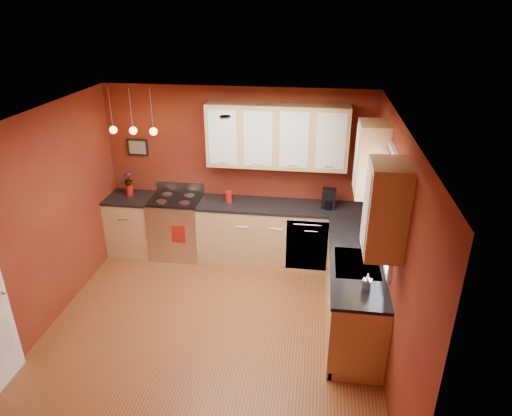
# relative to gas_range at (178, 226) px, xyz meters

# --- Properties ---
(floor) EXTENTS (4.20, 4.20, 0.00)m
(floor) POSITION_rel_gas_range_xyz_m (0.92, -1.80, -0.48)
(floor) COLOR brown
(floor) RESTS_ON ground
(ceiling) EXTENTS (4.00, 4.20, 0.02)m
(ceiling) POSITION_rel_gas_range_xyz_m (0.92, -1.80, 2.12)
(ceiling) COLOR beige
(ceiling) RESTS_ON wall_back
(wall_back) EXTENTS (4.00, 0.02, 2.60)m
(wall_back) POSITION_rel_gas_range_xyz_m (0.92, 0.30, 0.82)
(wall_back) COLOR maroon
(wall_back) RESTS_ON floor
(wall_front) EXTENTS (4.00, 0.02, 2.60)m
(wall_front) POSITION_rel_gas_range_xyz_m (0.92, -3.90, 0.82)
(wall_front) COLOR maroon
(wall_front) RESTS_ON floor
(wall_left) EXTENTS (0.02, 4.20, 2.60)m
(wall_left) POSITION_rel_gas_range_xyz_m (-1.08, -1.80, 0.82)
(wall_left) COLOR maroon
(wall_left) RESTS_ON floor
(wall_right) EXTENTS (0.02, 4.20, 2.60)m
(wall_right) POSITION_rel_gas_range_xyz_m (2.92, -1.80, 0.82)
(wall_right) COLOR maroon
(wall_right) RESTS_ON floor
(base_cabinets_back_left) EXTENTS (0.70, 0.60, 0.90)m
(base_cabinets_back_left) POSITION_rel_gas_range_xyz_m (-0.73, -0.00, -0.03)
(base_cabinets_back_left) COLOR tan
(base_cabinets_back_left) RESTS_ON floor
(base_cabinets_back_right) EXTENTS (2.54, 0.60, 0.90)m
(base_cabinets_back_right) POSITION_rel_gas_range_xyz_m (1.65, -0.00, -0.03)
(base_cabinets_back_right) COLOR tan
(base_cabinets_back_right) RESTS_ON floor
(base_cabinets_right) EXTENTS (0.60, 2.10, 0.90)m
(base_cabinets_right) POSITION_rel_gas_range_xyz_m (2.62, -1.35, -0.03)
(base_cabinets_right) COLOR tan
(base_cabinets_right) RESTS_ON floor
(counter_back_left) EXTENTS (0.70, 0.62, 0.04)m
(counter_back_left) POSITION_rel_gas_range_xyz_m (-0.73, -0.00, 0.44)
(counter_back_left) COLOR black
(counter_back_left) RESTS_ON base_cabinets_back_left
(counter_back_right) EXTENTS (2.54, 0.62, 0.04)m
(counter_back_right) POSITION_rel_gas_range_xyz_m (1.65, -0.00, 0.44)
(counter_back_right) COLOR black
(counter_back_right) RESTS_ON base_cabinets_back_right
(counter_right) EXTENTS (0.62, 2.10, 0.04)m
(counter_right) POSITION_rel_gas_range_xyz_m (2.62, -1.35, 0.44)
(counter_right) COLOR black
(counter_right) RESTS_ON base_cabinets_right
(gas_range) EXTENTS (0.76, 0.64, 1.11)m
(gas_range) POSITION_rel_gas_range_xyz_m (0.00, 0.00, 0.00)
(gas_range) COLOR silver
(gas_range) RESTS_ON floor
(dishwasher_front) EXTENTS (0.60, 0.02, 0.80)m
(dishwasher_front) POSITION_rel_gas_range_xyz_m (2.02, -0.29, -0.03)
(dishwasher_front) COLOR silver
(dishwasher_front) RESTS_ON base_cabinets_back_right
(sink) EXTENTS (0.50, 0.70, 0.33)m
(sink) POSITION_rel_gas_range_xyz_m (2.62, -1.50, 0.43)
(sink) COLOR #95959A
(sink) RESTS_ON counter_right
(window) EXTENTS (0.06, 1.02, 1.22)m
(window) POSITION_rel_gas_range_xyz_m (2.89, -1.50, 1.21)
(window) COLOR white
(window) RESTS_ON wall_right
(upper_cabinets_back) EXTENTS (2.00, 0.35, 0.90)m
(upper_cabinets_back) POSITION_rel_gas_range_xyz_m (1.52, 0.12, 1.47)
(upper_cabinets_back) COLOR tan
(upper_cabinets_back) RESTS_ON wall_back
(upper_cabinets_right) EXTENTS (0.35, 1.95, 0.90)m
(upper_cabinets_right) POSITION_rel_gas_range_xyz_m (2.75, -1.48, 1.47)
(upper_cabinets_right) COLOR tan
(upper_cabinets_right) RESTS_ON wall_right
(wall_picture) EXTENTS (0.32, 0.03, 0.26)m
(wall_picture) POSITION_rel_gas_range_xyz_m (-0.63, 0.28, 1.17)
(wall_picture) COLOR black
(wall_picture) RESTS_ON wall_back
(pendant_lights) EXTENTS (0.71, 0.11, 0.66)m
(pendant_lights) POSITION_rel_gas_range_xyz_m (-0.53, -0.05, 1.53)
(pendant_lights) COLOR #95959A
(pendant_lights) RESTS_ON ceiling
(red_canister) EXTENTS (0.11, 0.11, 0.17)m
(red_canister) POSITION_rel_gas_range_xyz_m (0.82, 0.01, 0.55)
(red_canister) COLOR maroon
(red_canister) RESTS_ON counter_back_right
(red_vase) EXTENTS (0.11, 0.11, 0.17)m
(red_vase) POSITION_rel_gas_range_xyz_m (-0.75, 0.07, 0.54)
(red_vase) COLOR maroon
(red_vase) RESTS_ON counter_back_left
(flowers) EXTENTS (0.12, 0.12, 0.22)m
(flowers) POSITION_rel_gas_range_xyz_m (-0.75, 0.07, 0.72)
(flowers) COLOR maroon
(flowers) RESTS_ON red_vase
(coffee_maker) EXTENTS (0.21, 0.20, 0.29)m
(coffee_maker) POSITION_rel_gas_range_xyz_m (2.30, 0.01, 0.59)
(coffee_maker) COLOR black
(coffee_maker) RESTS_ON counter_back_right
(soap_pump) EXTENTS (0.11, 0.11, 0.20)m
(soap_pump) POSITION_rel_gas_range_xyz_m (2.68, -2.04, 0.56)
(soap_pump) COLOR silver
(soap_pump) RESTS_ON counter_right
(dish_towel) EXTENTS (0.21, 0.01, 0.28)m
(dish_towel) POSITION_rel_gas_range_xyz_m (0.11, -0.33, 0.04)
(dish_towel) COLOR maroon
(dish_towel) RESTS_ON gas_range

